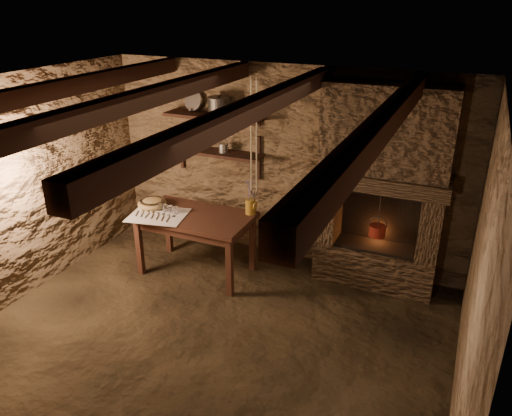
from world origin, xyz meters
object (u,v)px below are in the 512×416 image
at_px(wooden_bowl, 152,204).
at_px(red_pot, 377,230).
at_px(work_table, 196,241).
at_px(stoneware_jug, 251,199).
at_px(iron_stockpot, 219,107).

relative_size(wooden_bowl, red_pot, 0.64).
xyz_separation_m(work_table, stoneware_jug, (0.58, 0.29, 0.53)).
bearing_deg(iron_stockpot, stoneware_jug, -34.88).
bearing_deg(iron_stockpot, red_pot, -3.41).
bearing_deg(stoneware_jug, wooden_bowl, -161.78).
relative_size(work_table, iron_stockpot, 4.93).
relative_size(work_table, red_pot, 2.46).
height_order(work_table, wooden_bowl, wooden_bowl).
bearing_deg(stoneware_jug, work_table, -149.92).
xyz_separation_m(work_table, iron_stockpot, (-0.01, 0.70, 1.46)).
distance_m(iron_stockpot, red_pot, 2.34).
height_order(work_table, iron_stockpot, iron_stockpot).
height_order(stoneware_jug, red_pot, stoneware_jug).
bearing_deg(wooden_bowl, iron_stockpot, 51.47).
relative_size(iron_stockpot, red_pot, 0.50).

